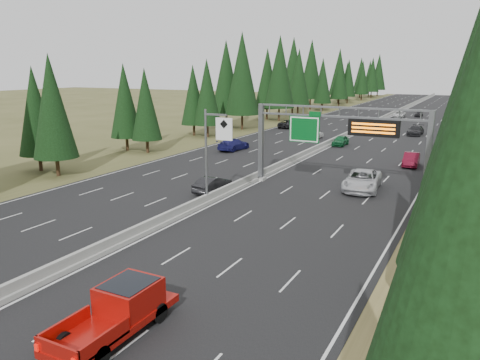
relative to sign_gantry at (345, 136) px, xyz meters
name	(u,v)px	position (x,y,z in m)	size (l,w,h in m)	color
road	(361,130)	(-8.92, 45.12, -5.23)	(32.00, 260.00, 0.08)	black
shoulder_right	(467,136)	(8.88, 45.12, -5.24)	(3.60, 260.00, 0.06)	olive
shoulder_left	(274,125)	(-26.72, 45.12, -5.24)	(3.60, 260.00, 0.06)	#464821
median_barrier	(362,128)	(-8.92, 45.12, -4.85)	(0.70, 260.00, 0.85)	gray
sign_gantry	(345,136)	(0.00, 0.00, 0.00)	(16.75, 0.98, 7.80)	slate
hov_sign_pole	(212,151)	(-8.33, -9.92, -0.54)	(2.80, 0.50, 8.00)	slate
tree_row_left	(248,79)	(-30.76, 41.47, 3.93)	(11.30, 242.57, 18.93)	black
silver_minivan	(362,180)	(1.63, 0.97, -4.26)	(3.08, 6.68, 1.86)	silver
red_pickup	(122,306)	(-1.88, -28.37, -4.05)	(2.26, 6.33, 2.06)	black
car_ahead_green	(340,140)	(-7.42, 25.58, -4.44)	(1.76, 4.38, 1.49)	#155E30
car_ahead_dkred	(411,159)	(4.11, 14.68, -4.40)	(1.67, 4.79, 1.58)	maroon
car_ahead_dkgrey	(416,130)	(0.93, 42.51, -4.39)	(2.25, 5.53, 1.61)	black
car_ahead_white	(399,114)	(-6.48, 71.50, -4.49)	(2.32, 5.03, 1.40)	silver
car_ahead_far	(419,114)	(-2.66, 75.56, -4.50)	(1.62, 4.03, 1.37)	black
car_onc_near	(213,185)	(-10.46, -6.35, -4.46)	(1.55, 4.44, 1.46)	black
car_onc_blue	(234,144)	(-19.58, 14.67, -4.36)	(2.31, 5.68, 1.65)	navy
car_onc_white	(315,134)	(-12.98, 30.46, -4.43)	(1.80, 4.46, 1.52)	silver
car_onc_far	(289,124)	(-22.09, 41.59, -4.44)	(2.48, 5.37, 1.49)	black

